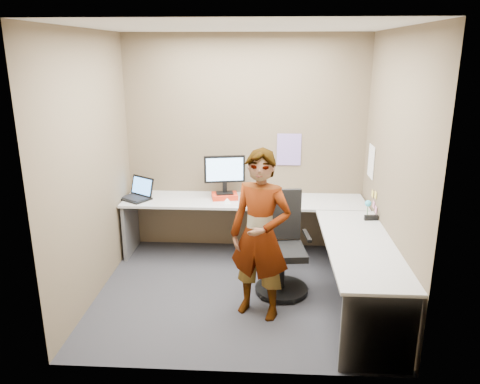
# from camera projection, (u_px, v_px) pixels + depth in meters

# --- Properties ---
(ground) EXTENTS (3.00, 3.00, 0.00)m
(ground) POSITION_uv_depth(u_px,v_px,m) (239.00, 292.00, 5.03)
(ground) COLOR #242328
(ground) RESTS_ON ground
(wall_back) EXTENTS (3.00, 0.00, 3.00)m
(wall_back) POSITION_uv_depth(u_px,v_px,m) (245.00, 145.00, 5.88)
(wall_back) COLOR brown
(wall_back) RESTS_ON ground
(wall_right) EXTENTS (0.00, 2.70, 2.70)m
(wall_right) POSITION_uv_depth(u_px,v_px,m) (392.00, 173.00, 4.55)
(wall_right) COLOR brown
(wall_right) RESTS_ON ground
(wall_left) EXTENTS (0.00, 2.70, 2.70)m
(wall_left) POSITION_uv_depth(u_px,v_px,m) (91.00, 168.00, 4.72)
(wall_left) COLOR brown
(wall_left) RESTS_ON ground
(ceiling) EXTENTS (3.00, 3.00, 0.00)m
(ceiling) POSITION_uv_depth(u_px,v_px,m) (239.00, 26.00, 4.24)
(ceiling) COLOR white
(ceiling) RESTS_ON wall_back
(desk) EXTENTS (2.98, 2.58, 0.73)m
(desk) POSITION_uv_depth(u_px,v_px,m) (280.00, 229.00, 5.20)
(desk) COLOR #B9B9B9
(desk) RESTS_ON ground
(paper_ream) EXTENTS (0.35, 0.28, 0.06)m
(paper_ream) POSITION_uv_depth(u_px,v_px,m) (225.00, 196.00, 5.79)
(paper_ream) COLOR red
(paper_ream) RESTS_ON desk
(monitor) EXTENTS (0.50, 0.18, 0.47)m
(monitor) POSITION_uv_depth(u_px,v_px,m) (225.00, 171.00, 5.71)
(monitor) COLOR black
(monitor) RESTS_ON paper_ream
(laptop) EXTENTS (0.47, 0.45, 0.26)m
(laptop) POSITION_uv_depth(u_px,v_px,m) (138.00, 193.00, 5.78)
(laptop) COLOR black
(laptop) RESTS_ON desk
(trackball_mouse) EXTENTS (0.12, 0.08, 0.07)m
(trackball_mouse) POSITION_uv_depth(u_px,v_px,m) (231.00, 196.00, 5.83)
(trackball_mouse) COLOR #B7B7BC
(trackball_mouse) RESTS_ON desk
(origami) EXTENTS (0.10, 0.10, 0.06)m
(origami) POSITION_uv_depth(u_px,v_px,m) (227.00, 200.00, 5.62)
(origami) COLOR white
(origami) RESTS_ON desk
(stapler) EXTENTS (0.15, 0.06, 0.05)m
(stapler) POSITION_uv_depth(u_px,v_px,m) (371.00, 218.00, 5.05)
(stapler) COLOR black
(stapler) RESTS_ON desk
(flower) EXTENTS (0.07, 0.07, 0.22)m
(flower) POSITION_uv_depth(u_px,v_px,m) (368.00, 207.00, 5.05)
(flower) COLOR brown
(flower) RESTS_ON desk
(calendar_purple) EXTENTS (0.30, 0.01, 0.40)m
(calendar_purple) POSITION_uv_depth(u_px,v_px,m) (289.00, 150.00, 5.85)
(calendar_purple) COLOR #846BB7
(calendar_purple) RESTS_ON wall_back
(calendar_white) EXTENTS (0.01, 0.28, 0.38)m
(calendar_white) POSITION_uv_depth(u_px,v_px,m) (371.00, 161.00, 5.44)
(calendar_white) COLOR white
(calendar_white) RESTS_ON wall_right
(sticky_note_a) EXTENTS (0.01, 0.07, 0.07)m
(sticky_note_a) POSITION_uv_depth(u_px,v_px,m) (376.00, 195.00, 5.20)
(sticky_note_a) COLOR #F2E059
(sticky_note_a) RESTS_ON wall_right
(sticky_note_b) EXTENTS (0.01, 0.07, 0.07)m
(sticky_note_b) POSITION_uv_depth(u_px,v_px,m) (374.00, 205.00, 5.28)
(sticky_note_b) COLOR pink
(sticky_note_b) RESTS_ON wall_right
(sticky_note_c) EXTENTS (0.01, 0.07, 0.07)m
(sticky_note_c) POSITION_uv_depth(u_px,v_px,m) (376.00, 210.00, 5.17)
(sticky_note_c) COLOR pink
(sticky_note_c) RESTS_ON wall_right
(sticky_note_d) EXTENTS (0.01, 0.07, 0.07)m
(sticky_note_d) POSITION_uv_depth(u_px,v_px,m) (372.00, 194.00, 5.35)
(sticky_note_d) COLOR #F2E059
(sticky_note_d) RESTS_ON wall_right
(office_chair) EXTENTS (0.58, 0.57, 1.07)m
(office_chair) POSITION_uv_depth(u_px,v_px,m) (281.00, 252.00, 4.96)
(office_chair) COLOR black
(office_chair) RESTS_ON ground
(person) EXTENTS (0.70, 0.59, 1.65)m
(person) POSITION_uv_depth(u_px,v_px,m) (260.00, 235.00, 4.40)
(person) COLOR #999399
(person) RESTS_ON ground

